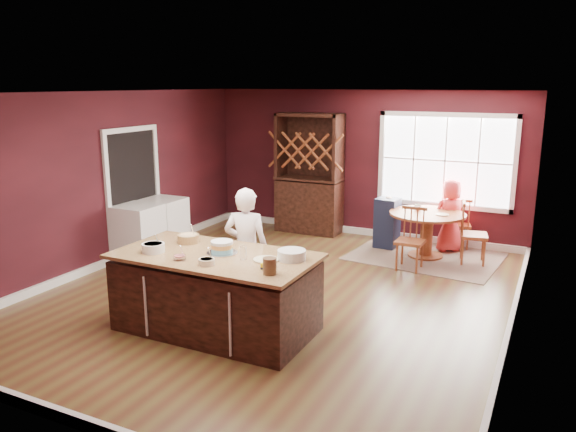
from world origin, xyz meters
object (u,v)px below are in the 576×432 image
object	(u,v)px
dining_table	(427,226)
layer_cake	(222,247)
chair_north	(459,223)
toddler	(389,201)
high_chair	(387,222)
hutch	(309,174)
chair_south	(410,239)
seated_woman	(450,216)
kitchen_island	(216,294)
washer	(139,234)
chair_east	(474,232)
baker	(246,249)
dryer	(164,225)

from	to	relation	value
dining_table	layer_cake	bearing A→B (deg)	-111.39
chair_north	toddler	xyz separation A→B (m)	(-1.14, -0.42, 0.35)
layer_cake	high_chair	xyz separation A→B (m)	(0.76, 4.09, -0.53)
hutch	chair_south	bearing A→B (deg)	-31.03
chair_north	seated_woman	xyz separation A→B (m)	(-0.12, -0.27, 0.17)
seated_woman	chair_south	bearing A→B (deg)	38.02
chair_north	seated_woman	distance (m)	0.34
kitchen_island	high_chair	world-z (taller)	kitchen_island
layer_cake	chair_south	size ratio (longest dim) A/B	0.37
chair_south	washer	world-z (taller)	chair_south
kitchen_island	hutch	bearing A→B (deg)	100.59
dining_table	hutch	bearing A→B (deg)	165.16
kitchen_island	toddler	size ratio (longest dim) A/B	8.87
layer_cake	chair_north	world-z (taller)	layer_cake
layer_cake	hutch	distance (m)	4.57
chair_east	high_chair	world-z (taller)	chair_east
baker	layer_cake	xyz separation A→B (m)	(0.07, -0.67, 0.21)
chair_south	washer	size ratio (longest dim) A/B	1.05
kitchen_island	dryer	xyz separation A→B (m)	(-2.52, 2.25, 0.02)
high_chair	chair_east	bearing A→B (deg)	-5.61
washer	dryer	size ratio (longest dim) A/B	1.01
baker	toddler	world-z (taller)	baker
baker	high_chair	world-z (taller)	baker
chair_east	hutch	bearing A→B (deg)	67.11
baker	chair_south	bearing A→B (deg)	-135.03
baker	washer	size ratio (longest dim) A/B	1.68
layer_cake	chair_south	world-z (taller)	layer_cake
chair_south	high_chair	size ratio (longest dim) A/B	1.07
chair_north	dryer	distance (m)	5.08
dining_table	kitchen_island	bearing A→B (deg)	-111.73
chair_north	high_chair	world-z (taller)	high_chair
layer_cake	hutch	world-z (taller)	hutch
kitchen_island	chair_north	xyz separation A→B (m)	(1.95, 4.67, 0.02)
dining_table	chair_south	xyz separation A→B (m)	(-0.08, -0.76, -0.05)
dining_table	chair_south	world-z (taller)	chair_south
chair_east	chair_south	world-z (taller)	chair_east
dining_table	high_chair	distance (m)	0.79
chair_east	chair_south	distance (m)	1.12
dryer	hutch	bearing A→B (deg)	54.06
baker	layer_cake	world-z (taller)	baker
washer	high_chair	bearing A→B (deg)	37.43
dining_table	seated_woman	bearing A→B (deg)	61.05
dining_table	chair_east	world-z (taller)	chair_east
chair_south	toddler	distance (m)	1.33
kitchen_island	seated_woman	world-z (taller)	seated_woman
hutch	layer_cake	bearing A→B (deg)	-78.60
kitchen_island	high_chair	xyz separation A→B (m)	(0.82, 4.16, 0.02)
toddler	dining_table	bearing A→B (deg)	-25.02
toddler	washer	size ratio (longest dim) A/B	0.28
chair_south	chair_north	world-z (taller)	chair_south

